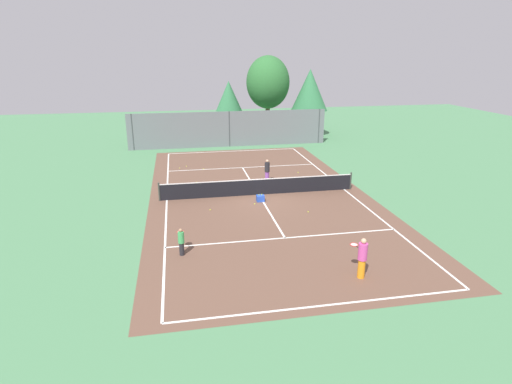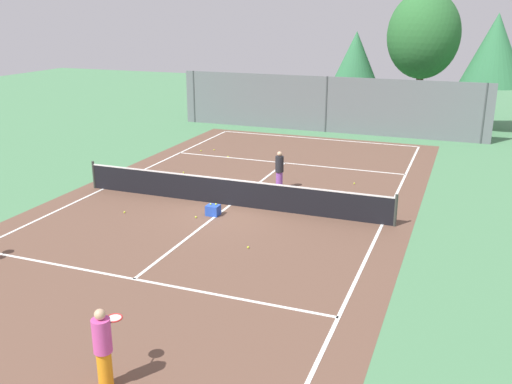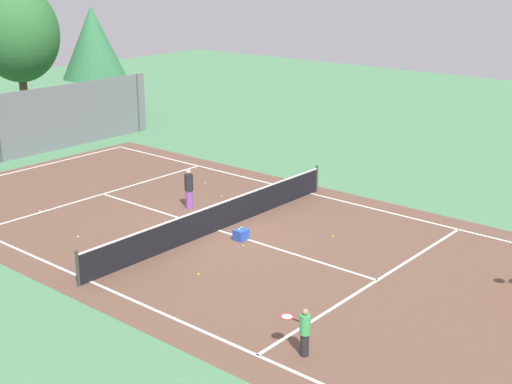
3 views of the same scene
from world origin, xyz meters
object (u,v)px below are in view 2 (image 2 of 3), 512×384
tennis_ball_3 (248,247)px  tennis_ball_10 (354,183)px  tennis_ball_6 (282,198)px  tennis_ball_7 (124,212)px  tennis_ball_5 (328,202)px  tennis_ball_0 (201,151)px  tennis_ball_2 (214,150)px  player_1 (103,347)px  tennis_ball_1 (228,157)px  tennis_ball_9 (184,172)px  player_0 (279,170)px  tennis_ball_4 (321,194)px  tennis_ball_8 (196,217)px  ball_crate (213,210)px

tennis_ball_3 → tennis_ball_10: 7.81m
tennis_ball_6 → tennis_ball_7: 5.81m
tennis_ball_7 → tennis_ball_10: same height
tennis_ball_5 → tennis_ball_0: bearing=145.1°
tennis_ball_7 → tennis_ball_3: bearing=-14.2°
tennis_ball_6 → tennis_ball_0: bearing=137.3°
tennis_ball_2 → player_1: bearing=-71.2°
tennis_ball_10 → tennis_ball_1: bearing=161.3°
tennis_ball_2 → tennis_ball_9: same height
tennis_ball_1 → tennis_ball_9: same height
tennis_ball_9 → tennis_ball_5: bearing=-13.7°
tennis_ball_5 → player_1: bearing=-96.3°
tennis_ball_0 → tennis_ball_2: bearing=39.2°
player_1 → tennis_ball_5: player_1 is taller
tennis_ball_3 → tennis_ball_7: (-5.20, 1.31, 0.00)m
tennis_ball_7 → player_0: bearing=47.7°
player_1 → tennis_ball_0: (-6.62, 17.48, -0.81)m
tennis_ball_4 → tennis_ball_5: bearing=-60.4°
tennis_ball_2 → tennis_ball_6: bearing=-47.2°
tennis_ball_1 → tennis_ball_8: bearing=-73.8°
tennis_ball_9 → tennis_ball_6: bearing=-19.7°
player_0 → tennis_ball_9: (-4.65, 0.70, -0.76)m
player_0 → tennis_ball_2: bearing=136.0°
tennis_ball_1 → tennis_ball_4: 6.98m
tennis_ball_7 → tennis_ball_4: bearing=37.4°
player_1 → tennis_ball_0: size_ratio=24.89×
ball_crate → tennis_ball_0: ball_crate is taller
player_1 → tennis_ball_5: (1.32, 11.93, -0.81)m
tennis_ball_1 → tennis_ball_6: bearing=-49.0°
player_0 → tennis_ball_5: size_ratio=23.36×
tennis_ball_2 → tennis_ball_10: same height
tennis_ball_1 → tennis_ball_3: same height
ball_crate → tennis_ball_0: size_ratio=6.73×
tennis_ball_8 → player_0: bearing=68.8°
ball_crate → tennis_ball_0: 9.39m
tennis_ball_6 → tennis_ball_10: same height
tennis_ball_5 → tennis_ball_6: size_ratio=1.00×
player_0 → tennis_ball_8: 4.50m
tennis_ball_1 → tennis_ball_5: size_ratio=1.00×
ball_crate → tennis_ball_7: (-3.00, -0.93, -0.15)m
tennis_ball_4 → tennis_ball_9: bearing=173.1°
tennis_ball_0 → tennis_ball_7: size_ratio=1.00×
ball_crate → tennis_ball_9: size_ratio=6.73×
tennis_ball_2 → tennis_ball_8: (3.58, -9.14, 0.00)m
tennis_ball_6 → tennis_ball_1: bearing=131.0°
tennis_ball_3 → tennis_ball_10: bearing=77.9°
ball_crate → tennis_ball_10: 6.62m
player_1 → tennis_ball_2: 18.93m
tennis_ball_0 → tennis_ball_1: (1.75, -0.59, 0.00)m
ball_crate → tennis_ball_9: (-3.46, 4.36, -0.15)m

